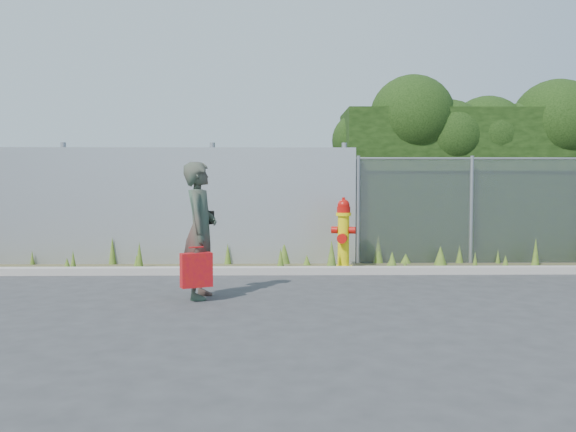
% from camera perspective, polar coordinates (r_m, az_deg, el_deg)
% --- Properties ---
extents(ground, '(80.00, 80.00, 0.00)m').
position_cam_1_polar(ground, '(7.70, 2.44, -8.00)').
color(ground, '#343436').
rests_on(ground, ground).
extents(curb, '(16.00, 0.22, 0.12)m').
position_cam_1_polar(curb, '(9.46, 1.78, -5.57)').
color(curb, '#A29A92').
rests_on(curb, ground).
extents(weed_strip, '(16.00, 1.34, 0.54)m').
position_cam_1_polar(weed_strip, '(10.26, 8.51, -4.53)').
color(weed_strip, '#464128').
rests_on(weed_strip, ground).
extents(corrugated_fence, '(8.50, 0.21, 2.30)m').
position_cam_1_polar(corrugated_fence, '(10.92, -15.80, 0.97)').
color(corrugated_fence, '#A8ABAF').
rests_on(corrugated_fence, ground).
extents(chainlink_fence, '(6.50, 0.07, 2.05)m').
position_cam_1_polar(chainlink_fence, '(11.55, 23.03, 0.59)').
color(chainlink_fence, gray).
rests_on(chainlink_fence, ground).
extents(hedge, '(7.53, 1.85, 3.72)m').
position_cam_1_polar(hedge, '(12.50, 21.89, 5.25)').
color(hedge, black).
rests_on(hedge, ground).
extents(fire_hydrant, '(0.43, 0.38, 1.28)m').
position_cam_1_polar(fire_hydrant, '(9.98, 5.66, -1.89)').
color(fire_hydrant, yellow).
rests_on(fire_hydrant, ground).
extents(woman, '(0.47, 0.68, 1.79)m').
position_cam_1_polar(woman, '(7.45, -8.91, -1.44)').
color(woman, '#106A4F').
rests_on(woman, ground).
extents(red_tote_bag, '(0.39, 0.14, 0.52)m').
position_cam_1_polar(red_tote_bag, '(7.22, -9.30, -5.43)').
color(red_tote_bag, '#A3091C').
extents(black_shoulder_bag, '(0.24, 0.10, 0.18)m').
position_cam_1_polar(black_shoulder_bag, '(7.68, -8.46, -0.15)').
color(black_shoulder_bag, black).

